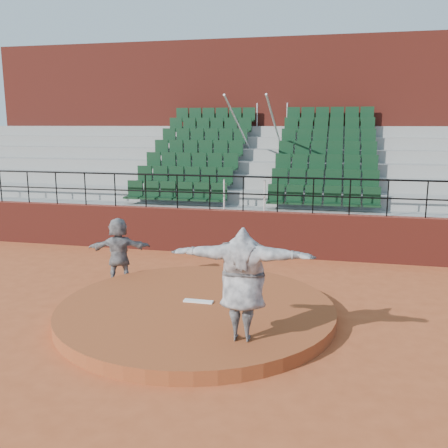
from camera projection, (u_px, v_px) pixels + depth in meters
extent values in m
plane|color=#A64B25|center=(196.00, 316.00, 9.99)|extent=(90.00, 90.00, 0.00)
cylinder|color=brown|center=(196.00, 310.00, 9.96)|extent=(5.50, 5.50, 0.25)
cube|color=white|center=(198.00, 301.00, 10.08)|extent=(0.60, 0.15, 0.03)
cube|color=maroon|center=(243.00, 233.00, 14.64)|extent=(24.00, 0.30, 1.30)
cylinder|color=black|center=(243.00, 177.00, 14.32)|extent=(24.00, 0.05, 0.05)
cylinder|color=black|center=(243.00, 194.00, 14.41)|extent=(24.00, 0.04, 0.04)
cylinder|color=black|center=(1.00, 186.00, 16.15)|extent=(0.04, 0.04, 1.00)
cylinder|color=black|center=(28.00, 187.00, 15.94)|extent=(0.04, 0.04, 1.00)
cylinder|color=black|center=(56.00, 188.00, 15.72)|extent=(0.04, 0.04, 1.00)
cylinder|color=black|center=(85.00, 189.00, 15.50)|extent=(0.04, 0.04, 1.00)
cylinder|color=black|center=(115.00, 190.00, 15.28)|extent=(0.04, 0.04, 1.00)
cylinder|color=black|center=(146.00, 191.00, 15.07)|extent=(0.04, 0.04, 1.00)
cylinder|color=black|center=(177.00, 192.00, 14.85)|extent=(0.04, 0.04, 1.00)
cylinder|color=black|center=(210.00, 193.00, 14.63)|extent=(0.04, 0.04, 1.00)
cylinder|color=black|center=(243.00, 194.00, 14.41)|extent=(0.04, 0.04, 1.00)
cylinder|color=black|center=(278.00, 195.00, 14.20)|extent=(0.04, 0.04, 1.00)
cylinder|color=black|center=(313.00, 196.00, 13.98)|extent=(0.04, 0.04, 1.00)
cylinder|color=black|center=(350.00, 197.00, 13.76)|extent=(0.04, 0.04, 1.00)
cylinder|color=black|center=(388.00, 198.00, 13.54)|extent=(0.04, 0.04, 1.00)
cylinder|color=black|center=(427.00, 200.00, 13.33)|extent=(0.04, 0.04, 1.00)
cube|color=gray|center=(246.00, 229.00, 15.19)|extent=(24.00, 0.85, 1.30)
cube|color=black|center=(175.00, 194.00, 15.49)|extent=(3.30, 0.48, 0.72)
cube|color=black|center=(323.00, 198.00, 14.51)|extent=(3.30, 0.48, 0.72)
cube|color=gray|center=(251.00, 217.00, 15.96)|extent=(24.00, 0.85, 1.70)
cube|color=black|center=(183.00, 178.00, 16.22)|extent=(3.30, 0.48, 0.72)
cube|color=black|center=(324.00, 181.00, 15.25)|extent=(3.30, 0.48, 0.72)
cube|color=gray|center=(256.00, 207.00, 16.74)|extent=(24.00, 0.85, 2.10)
cube|color=black|center=(191.00, 164.00, 16.96)|extent=(3.30, 0.48, 0.72)
cube|color=black|center=(325.00, 166.00, 15.98)|extent=(3.30, 0.48, 0.72)
cube|color=gray|center=(259.00, 197.00, 17.51)|extent=(24.00, 0.85, 2.50)
cube|color=black|center=(197.00, 151.00, 17.69)|extent=(3.30, 0.48, 0.72)
cube|color=black|center=(327.00, 152.00, 16.71)|extent=(3.30, 0.48, 0.72)
cube|color=gray|center=(263.00, 189.00, 18.28)|extent=(24.00, 0.85, 2.90)
cube|color=black|center=(204.00, 138.00, 18.43)|extent=(3.30, 0.48, 0.72)
cube|color=black|center=(328.00, 139.00, 17.45)|extent=(3.30, 0.48, 0.72)
cube|color=gray|center=(266.00, 181.00, 19.06)|extent=(24.00, 0.85, 3.30)
cube|color=black|center=(209.00, 127.00, 19.16)|extent=(3.30, 0.48, 0.72)
cube|color=black|center=(329.00, 127.00, 18.18)|extent=(3.30, 0.48, 0.72)
cube|color=gray|center=(270.00, 174.00, 19.83)|extent=(24.00, 0.85, 3.70)
cube|color=black|center=(215.00, 117.00, 19.89)|extent=(3.30, 0.48, 0.72)
cube|color=black|center=(330.00, 117.00, 18.91)|extent=(3.30, 0.48, 0.72)
cylinder|color=silver|center=(243.00, 135.00, 17.22)|extent=(0.06, 5.97, 2.46)
cylinder|color=silver|center=(278.00, 135.00, 16.96)|extent=(0.06, 5.97, 2.46)
cube|color=maroon|center=(276.00, 130.00, 21.33)|extent=(24.00, 3.00, 7.10)
imported|color=black|center=(243.00, 284.00, 8.18)|extent=(2.37, 0.73, 1.91)
imported|color=black|center=(119.00, 250.00, 12.00)|extent=(1.56, 0.90, 1.60)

